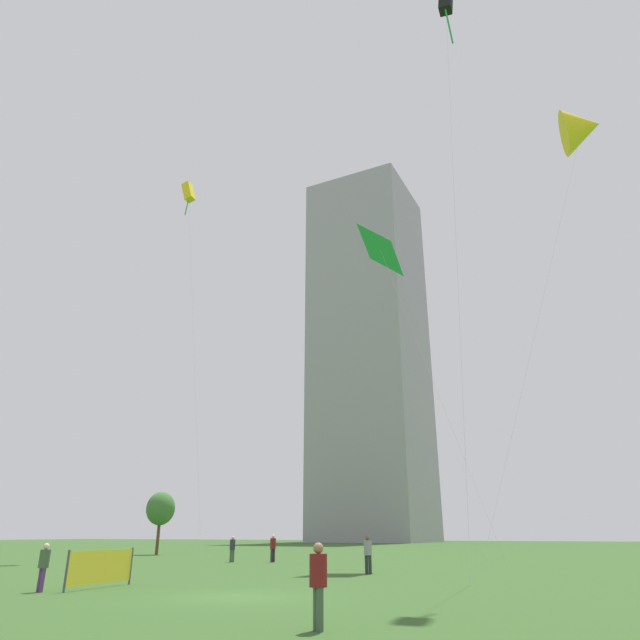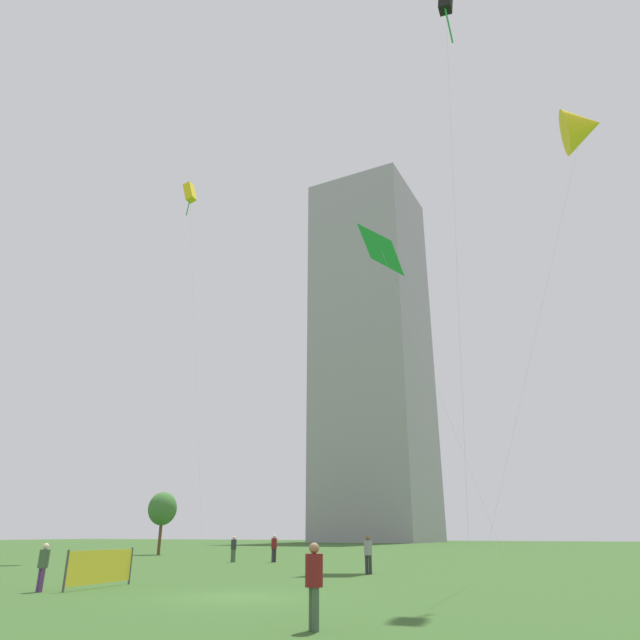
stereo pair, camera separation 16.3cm
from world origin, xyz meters
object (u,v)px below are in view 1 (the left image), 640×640
(kite_flying_2, at_px, (581,129))
(event_banner, at_px, (101,567))
(person_standing_2, at_px, (44,564))
(person_standing_3, at_px, (318,579))
(person_standing_4, at_px, (368,552))
(person_standing_1, at_px, (273,546))
(person_standing_5, at_px, (232,547))
(kite_flying_1, at_px, (381,251))
(distant_highrise_1, at_px, (370,351))
(distant_highrise_0, at_px, (381,371))
(kite_flying_4, at_px, (188,193))
(kite_flying_3, at_px, (446,1))
(park_tree_0, at_px, (161,509))

(kite_flying_2, distance_m, event_banner, 35.78)
(person_standing_2, distance_m, person_standing_3, 12.46)
(person_standing_3, bearing_deg, person_standing_4, -31.11)
(person_standing_1, bearing_deg, person_standing_5, 147.31)
(kite_flying_1, relative_size, distant_highrise_1, 0.26)
(person_standing_5, xyz_separation_m, distant_highrise_0, (-21.05, 112.75, 43.73))
(kite_flying_4, bearing_deg, kite_flying_2, -11.23)
(kite_flying_1, xyz_separation_m, kite_flying_2, (13.98, -2.06, 4.86))
(person_standing_4, height_order, kite_flying_3, kite_flying_3)
(kite_flying_3, distance_m, distant_highrise_0, 130.04)
(person_standing_5, height_order, kite_flying_2, kite_flying_2)
(kite_flying_4, distance_m, park_tree_0, 31.06)
(person_standing_4, distance_m, distant_highrise_1, 110.20)
(person_standing_3, distance_m, distant_highrise_0, 149.02)
(distant_highrise_0, bearing_deg, park_tree_0, -78.18)
(kite_flying_1, relative_size, kite_flying_3, 0.67)
(person_standing_3, xyz_separation_m, kite_flying_2, (9.21, 21.23, 24.86))
(person_standing_5, relative_size, kite_flying_3, 0.05)
(kite_flying_3, relative_size, kite_flying_4, 0.94)
(kite_flying_2, distance_m, kite_flying_4, 36.86)
(person_standing_1, relative_size, kite_flying_1, 0.08)
(person_standing_1, distance_m, event_banner, 20.04)
(person_standing_4, xyz_separation_m, kite_flying_2, (13.48, 4.54, 24.82))
(person_standing_5, xyz_separation_m, kite_flying_1, (11.89, -1.34, 20.01))
(person_standing_2, xyz_separation_m, kite_flying_4, (-14.16, 24.35, 33.29))
(person_standing_5, height_order, kite_flying_4, kite_flying_4)
(event_banner, bearing_deg, kite_flying_1, 70.20)
(distant_highrise_0, bearing_deg, person_standing_4, -66.77)
(person_standing_1, distance_m, distant_highrise_0, 122.31)
(person_standing_4, height_order, distant_highrise_0, distant_highrise_0)
(person_standing_4, distance_m, event_banner, 12.83)
(kite_flying_4, bearing_deg, person_standing_5, -21.05)
(person_standing_3, height_order, kite_flying_1, kite_flying_1)
(person_standing_5, bearing_deg, person_standing_3, 93.66)
(person_standing_3, relative_size, person_standing_4, 0.96)
(person_standing_2, distance_m, person_standing_5, 21.30)
(person_standing_4, distance_m, park_tree_0, 31.59)
(person_standing_1, relative_size, distant_highrise_0, 0.02)
(kite_flying_3, xyz_separation_m, park_tree_0, (-32.81, 19.92, -28.23))
(kite_flying_3, distance_m, distant_highrise_1, 106.70)
(event_banner, bearing_deg, person_standing_5, 106.58)
(park_tree_0, bearing_deg, kite_flying_1, -23.18)
(kite_flying_1, height_order, event_banner, kite_flying_1)
(distant_highrise_1, relative_size, event_banner, 24.29)
(distant_highrise_1, bearing_deg, person_standing_2, -74.21)
(kite_flying_4, bearing_deg, person_standing_3, -47.34)
(person_standing_3, xyz_separation_m, event_banner, (-11.06, 5.81, -0.26))
(person_standing_4, distance_m, kite_flying_1, 21.02)
(kite_flying_2, height_order, distant_highrise_0, distant_highrise_0)
(kite_flying_2, bearing_deg, kite_flying_4, 168.77)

